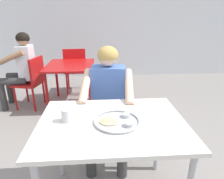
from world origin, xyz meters
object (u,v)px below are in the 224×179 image
chair_red_left (32,79)px  patron_background (21,64)px  thali_tray (117,121)px  chair_foreground (108,105)px  chair_red_right (112,76)px  drinking_cup (67,115)px  chair_red_far (75,68)px  table_background_red (71,69)px  table_foreground (112,131)px  diner_foreground (108,95)px

chair_red_left → patron_background: patron_background is taller
thali_tray → patron_background: bearing=124.3°
chair_foreground → chair_red_right: 1.15m
drinking_cup → chair_red_far: chair_red_far is taller
chair_red_left → chair_foreground: bearing=-43.2°
chair_red_left → thali_tray: bearing=-58.2°
thali_tray → chair_foreground: size_ratio=0.38×
drinking_cup → chair_red_far: 2.56m
chair_foreground → chair_red_far: chair_red_far is taller
drinking_cup → table_background_red: drinking_cup is taller
chair_red_right → table_foreground: bearing=-93.8°
table_foreground → chair_red_right: chair_red_right is taller
table_background_red → diner_foreground: bearing=-68.8°
chair_red_right → patron_background: size_ratio=0.69×
chair_foreground → table_background_red: size_ratio=0.97×
drinking_cup → patron_background: (-1.02, 1.97, -0.08)m
chair_foreground → chair_red_left: size_ratio=1.03×
chair_red_far → diner_foreground: bearing=-74.8°
chair_foreground → patron_background: (-1.36, 1.18, 0.22)m
chair_foreground → chair_red_far: size_ratio=0.98×
chair_red_right → chair_red_far: (-0.67, 0.59, 0.01)m
chair_foreground → table_foreground: bearing=-91.1°
chair_red_left → table_background_red: bearing=6.0°
table_foreground → patron_background: 2.40m
table_foreground → thali_tray: (0.03, -0.02, 0.10)m
chair_red_right → patron_background: (-1.47, 0.03, 0.23)m
table_foreground → drinking_cup: bearing=176.2°
table_background_red → patron_background: bearing=-179.8°
thali_tray → table_background_red: 2.10m
thali_tray → diner_foreground: diner_foreground is taller
diner_foreground → patron_background: 1.94m
thali_tray → table_background_red: thali_tray is taller
thali_tray → diner_foreground: 0.61m
table_foreground → chair_foreground: 0.83m
table_foreground → chair_red_left: bearing=121.3°
thali_tray → table_background_red: (-0.58, 2.02, -0.14)m
diner_foreground → chair_red_right: bearing=84.5°
patron_background → diner_foreground: bearing=-46.5°
table_foreground → chair_foreground: size_ratio=1.21×
thali_tray → patron_background: 2.44m
chair_red_far → patron_background: bearing=-145.0°
thali_tray → chair_foreground: (-0.02, 0.83, -0.26)m
diner_foreground → chair_red_right: size_ratio=1.41×
drinking_cup → table_foreground: bearing=-3.8°
table_foreground → thali_tray: thali_tray is taller
table_background_red → patron_background: size_ratio=0.73×
drinking_cup → chair_red_far: bearing=94.8°
diner_foreground → table_background_red: diner_foreground is taller
chair_red_far → patron_background: 1.00m
table_foreground → chair_foreground: (0.02, 0.81, -0.16)m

